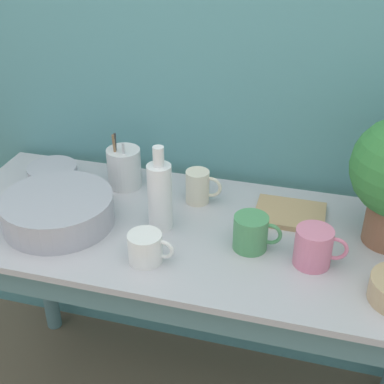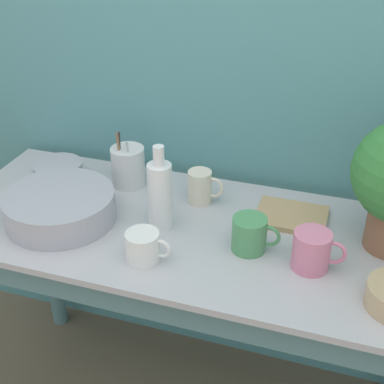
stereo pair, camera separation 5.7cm
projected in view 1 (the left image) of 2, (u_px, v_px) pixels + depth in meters
name	position (u px, v px, depth m)	size (l,w,h in m)	color
wall_back	(223.00, 50.00, 1.60)	(6.00, 0.05, 2.40)	teal
counter_table	(190.00, 276.00, 1.57)	(1.45, 0.60, 0.79)	slate
bowl_wash_large	(58.00, 210.00, 1.52)	(0.32, 0.32, 0.09)	#A8A8B2
bottle_tall	(160.00, 195.00, 1.47)	(0.07, 0.07, 0.25)	white
mug_white	(146.00, 248.00, 1.37)	(0.12, 0.09, 0.08)	white
mug_green	(251.00, 233.00, 1.41)	(0.13, 0.09, 0.10)	#4C935B
mug_cream	(198.00, 187.00, 1.61)	(0.11, 0.07, 0.10)	beige
mug_pink	(314.00, 247.00, 1.35)	(0.13, 0.10, 0.10)	pink
bowl_small_steel	(53.00, 173.00, 1.74)	(0.16, 0.16, 0.05)	#A8A8B2
utensil_cup	(124.00, 168.00, 1.69)	(0.11, 0.11, 0.19)	silver
tray_board	(290.00, 214.00, 1.56)	(0.20, 0.16, 0.02)	tan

